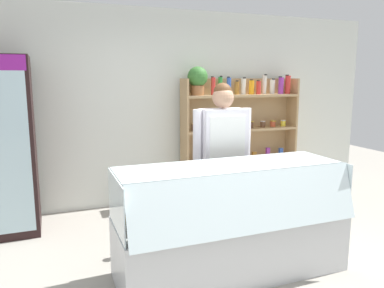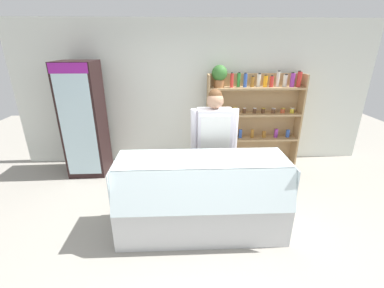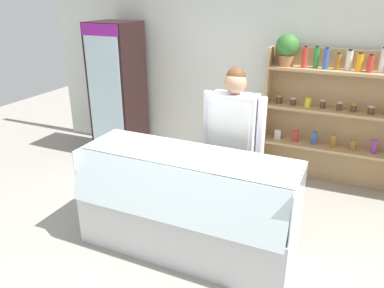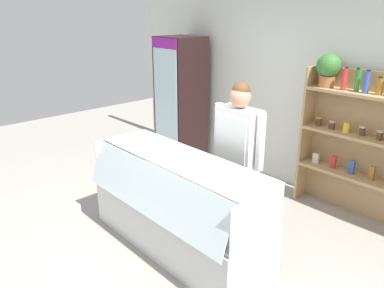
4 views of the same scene
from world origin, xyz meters
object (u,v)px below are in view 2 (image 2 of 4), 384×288
shelving_unit (249,110)px  shop_clerk (214,138)px  drinks_fridge (84,120)px  deli_display_case (201,209)px

shelving_unit → shop_clerk: shelving_unit is taller
drinks_fridge → shelving_unit: bearing=4.8°
shelving_unit → deli_display_case: shelving_unit is taller
deli_display_case → shop_clerk: (0.23, 0.66, 0.71)m
shelving_unit → shop_clerk: (-0.84, -1.35, -0.06)m
deli_display_case → drinks_fridge: bearing=138.2°
shelving_unit → shop_clerk: size_ratio=1.12×
drinks_fridge → deli_display_case: drinks_fridge is taller
drinks_fridge → shop_clerk: size_ratio=1.17×
drinks_fridge → shop_clerk: bearing=-26.5°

